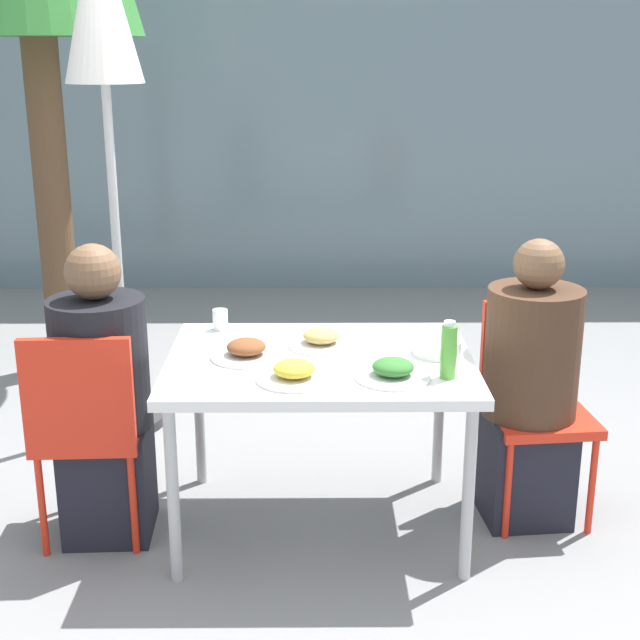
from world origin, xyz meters
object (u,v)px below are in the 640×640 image
object	(u,v)px
chair_right	(534,392)
bottle	(449,351)
person_right	(529,393)
person_left	(103,404)
chair_left	(86,421)
salad_bowl	(437,347)
drinking_cup	(220,320)
closed_umbrella	(102,33)

from	to	relation	value
chair_right	bottle	xyz separation A→B (m)	(-0.42, -0.38, 0.31)
chair_right	person_right	world-z (taller)	person_right
person_left	bottle	size ratio (longest dim) A/B	5.52
chair_left	salad_bowl	distance (m)	1.36
chair_left	drinking_cup	world-z (taller)	chair_left
person_right	chair_left	bearing A→B (deg)	1.10
chair_left	bottle	distance (m)	1.37
drinking_cup	person_left	bearing A→B (deg)	-136.77
person_left	chair_left	bearing A→B (deg)	-121.97
person_left	person_right	xyz separation A→B (m)	(1.67, 0.12, -0.01)
bottle	drinking_cup	bearing A→B (deg)	146.46
bottle	chair_left	bearing A→B (deg)	175.62
person_right	drinking_cup	size ratio (longest dim) A/B	13.52
closed_umbrella	drinking_cup	distance (m)	1.43
closed_umbrella	salad_bowl	bearing A→B (deg)	-34.34
bottle	salad_bowl	xyz separation A→B (m)	(-0.00, 0.25, -0.07)
chair_right	closed_umbrella	world-z (taller)	closed_umbrella
person_left	salad_bowl	world-z (taller)	person_left
bottle	salad_bowl	bearing A→B (deg)	91.13
bottle	drinking_cup	distance (m)	1.05
chair_right	drinking_cup	distance (m)	1.33
drinking_cup	salad_bowl	world-z (taller)	drinking_cup
person_left	drinking_cup	world-z (taller)	person_left
closed_umbrella	drinking_cup	xyz separation A→B (m)	(0.56, -0.65, -1.15)
chair_right	salad_bowl	bearing A→B (deg)	11.77
closed_umbrella	drinking_cup	world-z (taller)	closed_umbrella
closed_umbrella	person_right	bearing A→B (deg)	-27.13
closed_umbrella	bottle	distance (m)	2.18
person_left	bottle	bearing A→B (deg)	-10.60
person_right	chair_right	bearing A→B (deg)	-121.97
salad_bowl	drinking_cup	bearing A→B (deg)	159.46
person_left	drinking_cup	xyz separation A→B (m)	(0.42, 0.39, 0.22)
person_right	closed_umbrella	bearing A→B (deg)	-32.62
person_left	chair_right	bearing A→B (deg)	4.23
person_left	chair_right	xyz separation A→B (m)	(1.71, 0.20, -0.04)
chair_left	drinking_cup	xyz separation A→B (m)	(0.46, 0.48, 0.25)
drinking_cup	chair_right	bearing A→B (deg)	-8.49
drinking_cup	chair_left	bearing A→B (deg)	-134.35
chair_left	salad_bowl	size ratio (longest dim) A/B	4.68
chair_left	bottle	xyz separation A→B (m)	(1.34, -0.10, 0.31)
person_right	bottle	xyz separation A→B (m)	(-0.38, -0.30, 0.28)
salad_bowl	person_right	bearing A→B (deg)	7.06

